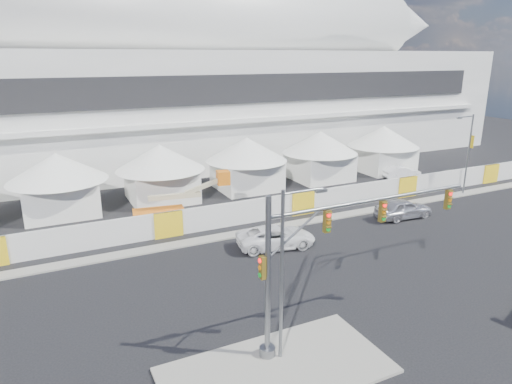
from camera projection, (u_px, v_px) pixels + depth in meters
name	position (u px, v px, depth m)	size (l,w,h in m)	color
ground	(346.00, 308.00, 25.19)	(160.00, 160.00, 0.00)	black
median_island	(277.00, 370.00, 20.07)	(10.00, 5.00, 0.15)	gray
far_curb	(436.00, 198.00, 44.32)	(80.00, 1.20, 0.12)	gray
stadium	(217.00, 86.00, 61.90)	(80.00, 24.80, 21.98)	silver
tent_row	(205.00, 163.00, 45.18)	(53.40, 8.40, 5.40)	white
hoarding_fence	(302.00, 203.00, 39.91)	(70.00, 0.25, 2.00)	silver
scaffold_tower	(445.00, 103.00, 73.75)	(4.40, 4.40, 12.00)	#595B60
sedan_silver	(403.00, 209.00, 38.90)	(5.04, 2.03, 1.72)	silver
pickup_curb	(276.00, 237.00, 33.00)	(5.72, 2.64, 1.59)	white
lot_car_a	(401.00, 172.00, 51.67)	(4.31, 1.50, 1.42)	white
lot_car_b	(450.00, 175.00, 50.79)	(3.77, 1.52, 1.28)	black
traffic_mast	(315.00, 259.00, 20.77)	(11.65, 0.75, 7.67)	slate
streetlight_median	(286.00, 265.00, 19.67)	(2.20, 0.22, 7.95)	gray
streetlight_curb	(468.00, 149.00, 44.47)	(2.37, 0.53, 8.01)	slate
boom_lift	(168.00, 210.00, 37.76)	(8.24, 2.42, 4.11)	orange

